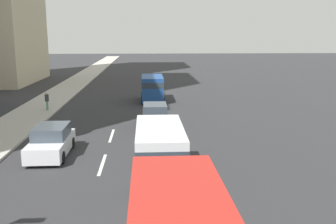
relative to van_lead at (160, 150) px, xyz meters
name	(u,v)px	position (x,y,z in m)	size (l,w,h in m)	color
ground_plane	(121,108)	(17.49, 2.84, -1.41)	(198.00, 198.00, 0.00)	#2D2D30
sidewalk_right	(40,108)	(17.49, 10.03, -1.33)	(162.00, 3.75, 0.15)	#B2ADA3
lane_stripe_mid	(102,164)	(2.16, 2.84, -1.40)	(3.20, 0.16, 0.01)	silver
lane_stripe_far	(112,136)	(7.76, 2.84, -1.40)	(3.20, 0.16, 0.01)	silver
van_lead	(160,150)	(0.00, 0.00, 0.00)	(5.12, 2.22, 2.46)	silver
car_second	(155,116)	(9.82, -0.04, -0.61)	(4.11, 1.84, 1.71)	black
van_third	(152,87)	(20.72, -0.07, 0.01)	(4.88, 2.19, 2.47)	#1E478C
car_fifth	(51,142)	(3.86, 5.75, -0.64)	(4.35, 1.90, 1.62)	silver
pedestrian_near_lamp	(47,100)	(15.96, 8.97, -0.41)	(0.30, 0.36, 1.55)	#4C8C66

